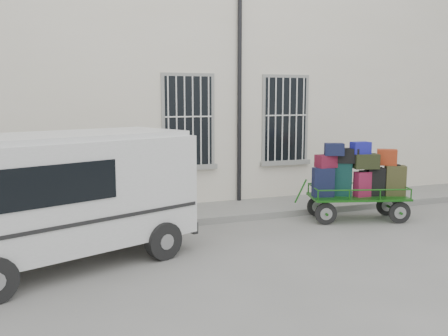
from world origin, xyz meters
TOP-DOWN VIEW (x-y plane):
  - ground at (0.00, 0.00)m, footprint 80.00×80.00m
  - building at (0.00, 5.50)m, footprint 24.00×5.15m
  - sidewalk at (0.00, 2.20)m, footprint 24.00×1.70m
  - luggage_cart at (2.94, 0.56)m, footprint 2.63×1.59m
  - van at (-3.62, -0.33)m, footprint 4.79×3.35m

SIDE VIEW (x-z plane):
  - ground at x=0.00m, z-range 0.00..0.00m
  - sidewalk at x=0.00m, z-range 0.00..0.15m
  - luggage_cart at x=2.94m, z-range 0.05..1.88m
  - van at x=-3.62m, z-range 0.16..2.40m
  - building at x=0.00m, z-range 0.00..6.00m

